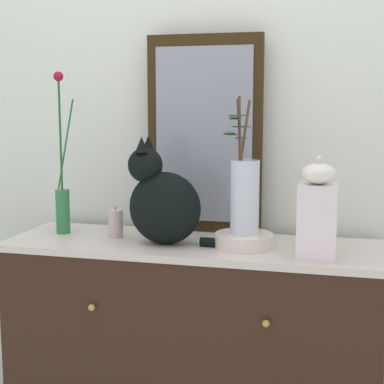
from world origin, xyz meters
name	(u,v)px	position (x,y,z in m)	size (l,w,h in m)	color
wall_back	(210,118)	(0.00, 0.28, 1.30)	(4.40, 0.08, 2.60)	silver
sideboard	(192,358)	(0.00, 0.00, 0.44)	(1.33, 0.44, 0.87)	#311D13
mirror_leaning	(205,135)	(0.00, 0.19, 1.24)	(0.44, 0.03, 0.74)	black
cat_sitting	(163,201)	(-0.09, -0.05, 1.02)	(0.47, 0.16, 0.38)	black
vase_slim_green	(62,195)	(-0.51, 0.03, 1.01)	(0.08, 0.05, 0.60)	#2D7842
bowl_porcelain	(244,240)	(0.19, -0.02, 0.89)	(0.20, 0.20, 0.05)	#EFDFC9
vase_glass_clear	(244,193)	(0.19, -0.03, 1.06)	(0.13, 0.14, 0.46)	silver
jar_lidded_porcelain	(317,213)	(0.43, -0.11, 1.02)	(0.12, 0.12, 0.33)	white
candle_pillar	(116,224)	(-0.29, 0.01, 0.92)	(0.05, 0.05, 0.11)	beige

